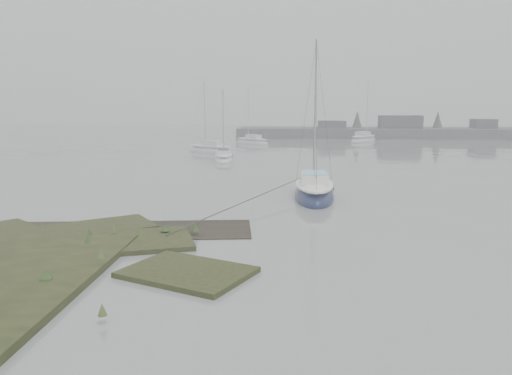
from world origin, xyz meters
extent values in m
plane|color=slate|center=(0.00, 30.00, 0.00)|extent=(160.00, 160.00, 0.00)
cube|color=#4C4F51|center=(26.00, 62.00, 0.60)|extent=(60.00, 8.00, 1.60)
cube|color=#424247|center=(10.00, 61.00, 1.40)|extent=(4.00, 3.00, 2.20)
cube|color=#424247|center=(20.00, 61.00, 1.80)|extent=(6.00, 3.00, 3.00)
cube|color=#424247|center=(32.00, 61.00, 1.55)|extent=(3.00, 3.00, 2.50)
cone|color=#384238|center=(14.00, 63.00, 2.20)|extent=(2.00, 2.00, 3.50)
cone|color=#384238|center=(26.00, 63.00, 2.20)|extent=(2.00, 2.00, 3.50)
ellipsoid|color=#141C3C|center=(4.82, 12.00, 0.11)|extent=(2.18, 6.34, 1.53)
ellipsoid|color=white|center=(4.82, 12.00, 0.72)|extent=(1.75, 5.52, 0.43)
cube|color=white|center=(4.81, 11.73, 1.10)|extent=(1.39, 2.19, 0.45)
cube|color=#8DCDE4|center=(4.81, 11.73, 1.35)|extent=(1.30, 2.00, 0.07)
cylinder|color=#939399|center=(4.83, 12.81, 4.64)|extent=(0.10, 0.10, 7.21)
cylinder|color=#939399|center=(4.81, 11.55, 1.35)|extent=(0.12, 2.52, 0.08)
ellipsoid|color=silver|center=(-2.16, 28.97, 0.08)|extent=(2.19, 4.94, 1.16)
ellipsoid|color=white|center=(-2.16, 28.97, 0.55)|extent=(1.80, 4.29, 0.33)
cube|color=white|center=(-2.13, 28.76, 0.83)|extent=(1.23, 1.76, 0.34)
cube|color=#12254A|center=(-2.13, 28.76, 1.02)|extent=(1.15, 1.62, 0.05)
cylinder|color=#939399|center=(-2.24, 29.58, 3.52)|extent=(0.08, 0.08, 5.46)
cylinder|color=#939399|center=(-2.11, 28.63, 1.02)|extent=(0.31, 1.90, 0.06)
ellipsoid|color=silver|center=(-4.47, 36.59, 0.10)|extent=(5.71, 4.62, 1.36)
ellipsoid|color=silver|center=(-4.47, 36.59, 0.64)|extent=(4.91, 3.92, 0.39)
cube|color=silver|center=(-4.27, 36.46, 0.98)|extent=(2.27, 2.06, 0.40)
cube|color=#B2B7BE|center=(-4.27, 36.46, 1.20)|extent=(2.09, 1.91, 0.06)
cylinder|color=#939399|center=(-5.08, 36.99, 4.13)|extent=(0.09, 0.09, 6.42)
cylinder|color=#939399|center=(-4.14, 36.37, 1.20)|extent=(1.92, 1.29, 0.07)
ellipsoid|color=silver|center=(13.52, 52.82, 0.11)|extent=(5.11, 6.31, 1.51)
ellipsoid|color=silver|center=(13.52, 52.82, 0.71)|extent=(4.33, 5.42, 0.43)
cube|color=silver|center=(13.37, 52.59, 1.08)|extent=(2.28, 2.51, 0.44)
cube|color=#B2B8BE|center=(13.37, 52.59, 1.33)|extent=(2.11, 2.31, 0.07)
cylinder|color=#939399|center=(13.96, 53.49, 4.57)|extent=(0.10, 0.10, 7.10)
cylinder|color=#939399|center=(13.28, 52.45, 1.33)|extent=(1.43, 2.12, 0.08)
ellipsoid|color=silver|center=(-0.99, 48.14, 0.09)|extent=(5.19, 4.89, 1.31)
ellipsoid|color=white|center=(-0.99, 48.14, 0.61)|extent=(4.44, 4.17, 0.37)
cube|color=white|center=(-0.82, 47.99, 0.94)|extent=(2.14, 2.08, 0.38)
cube|color=#B5BAC0|center=(-0.82, 47.99, 1.15)|extent=(1.98, 1.93, 0.06)
cylinder|color=#939399|center=(-1.51, 48.60, 3.95)|extent=(0.08, 0.08, 6.14)
cylinder|color=#939399|center=(-0.71, 47.89, 1.15)|extent=(1.65, 1.48, 0.07)
camera|label=1|loc=(3.34, -14.19, 4.88)|focal=35.00mm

